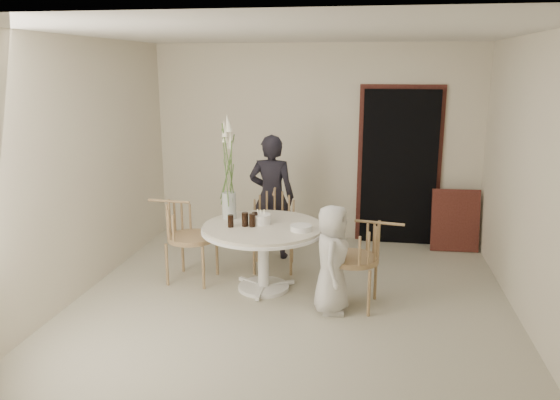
% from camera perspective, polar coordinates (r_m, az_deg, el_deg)
% --- Properties ---
extents(ground, '(4.50, 4.50, 0.00)m').
position_cam_1_polar(ground, '(5.83, 1.23, -10.42)').
color(ground, '#BAB59F').
rests_on(ground, ground).
extents(room_shell, '(4.50, 4.50, 4.50)m').
position_cam_1_polar(room_shell, '(5.38, 1.32, 5.53)').
color(room_shell, silver).
rests_on(room_shell, ground).
extents(doorway, '(1.00, 0.10, 2.10)m').
position_cam_1_polar(doorway, '(7.59, 12.33, 3.30)').
color(doorway, black).
rests_on(doorway, ground).
extents(door_trim, '(1.12, 0.03, 2.22)m').
position_cam_1_polar(door_trim, '(7.62, 12.34, 3.80)').
color(door_trim, maroon).
rests_on(door_trim, ground).
extents(table, '(1.33, 1.33, 0.73)m').
position_cam_1_polar(table, '(5.90, -1.76, -3.73)').
color(table, white).
rests_on(table, ground).
extents(picture_frame, '(0.63, 0.21, 0.82)m').
position_cam_1_polar(picture_frame, '(7.57, 17.85, -2.05)').
color(picture_frame, maroon).
rests_on(picture_frame, ground).
extents(chair_far, '(0.56, 0.60, 0.94)m').
position_cam_1_polar(chair_far, '(6.63, -0.62, -1.80)').
color(chair_far, tan).
rests_on(chair_far, ground).
extents(chair_right, '(0.60, 0.56, 0.92)m').
position_cam_1_polar(chair_right, '(5.54, 8.92, -5.28)').
color(chair_right, tan).
rests_on(chair_right, ground).
extents(chair_left, '(0.59, 0.55, 0.94)m').
position_cam_1_polar(chair_left, '(6.28, -10.36, -2.94)').
color(chair_left, tan).
rests_on(chair_left, ground).
extents(girl, '(0.59, 0.39, 1.58)m').
position_cam_1_polar(girl, '(6.88, -0.88, 0.33)').
color(girl, black).
rests_on(girl, ground).
extents(boy, '(0.36, 0.54, 1.10)m').
position_cam_1_polar(boy, '(5.41, 5.46, -6.19)').
color(boy, silver).
rests_on(boy, ground).
extents(birthday_cake, '(0.22, 0.22, 0.16)m').
position_cam_1_polar(birthday_cake, '(5.92, -2.06, -1.99)').
color(birthday_cake, white).
rests_on(birthday_cake, table).
extents(cola_tumbler_a, '(0.09, 0.09, 0.14)m').
position_cam_1_polar(cola_tumbler_a, '(5.80, -2.92, -2.14)').
color(cola_tumbler_a, black).
rests_on(cola_tumbler_a, table).
extents(cola_tumbler_b, '(0.09, 0.09, 0.15)m').
position_cam_1_polar(cola_tumbler_b, '(5.83, -3.68, -2.03)').
color(cola_tumbler_b, black).
rests_on(cola_tumbler_b, table).
extents(cola_tumbler_c, '(0.08, 0.08, 0.13)m').
position_cam_1_polar(cola_tumbler_c, '(5.81, -5.18, -2.21)').
color(cola_tumbler_c, black).
rests_on(cola_tumbler_c, table).
extents(cola_tumbler_d, '(0.08, 0.08, 0.14)m').
position_cam_1_polar(cola_tumbler_d, '(5.88, -2.64, -1.94)').
color(cola_tumbler_d, black).
rests_on(cola_tumbler_d, table).
extents(plate_stack, '(0.23, 0.23, 0.06)m').
position_cam_1_polar(plate_stack, '(5.68, 2.22, -2.94)').
color(plate_stack, white).
rests_on(plate_stack, table).
extents(flower_vase, '(0.16, 0.16, 1.17)m').
position_cam_1_polar(flower_vase, '(6.06, -5.40, 2.21)').
color(flower_vase, '#B9C2BD').
rests_on(flower_vase, table).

